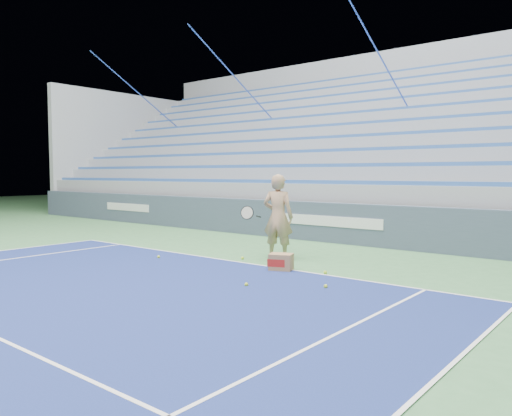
% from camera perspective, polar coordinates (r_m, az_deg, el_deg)
% --- Properties ---
extents(sponsor_barrier, '(30.00, 0.32, 1.10)m').
position_cam_1_polar(sponsor_barrier, '(13.95, 8.65, -1.65)').
color(sponsor_barrier, '#3D4A5D').
rests_on(sponsor_barrier, ground).
extents(bleachers, '(31.00, 9.15, 7.30)m').
position_cam_1_polar(bleachers, '(19.04, 17.47, 5.15)').
color(bleachers, '#96999E').
rests_on(bleachers, ground).
extents(tennis_player, '(1.00, 0.93, 1.89)m').
position_cam_1_polar(tennis_player, '(11.05, 2.51, -1.02)').
color(tennis_player, tan).
rests_on(tennis_player, ground).
extents(ball_box, '(0.53, 0.48, 0.33)m').
position_cam_1_polar(ball_box, '(9.89, 2.89, -6.19)').
color(ball_box, '#946F48').
rests_on(ball_box, ground).
extents(tennis_ball_0, '(0.07, 0.07, 0.07)m').
position_cam_1_polar(tennis_ball_0, '(9.86, 2.07, -6.99)').
color(tennis_ball_0, '#C5E02E').
rests_on(tennis_ball_0, ground).
extents(tennis_ball_1, '(0.07, 0.07, 0.07)m').
position_cam_1_polar(tennis_ball_1, '(11.11, -1.56, -5.74)').
color(tennis_ball_1, '#C5E02E').
rests_on(tennis_ball_1, ground).
extents(tennis_ball_2, '(0.07, 0.07, 0.07)m').
position_cam_1_polar(tennis_ball_2, '(8.53, -1.11, -8.74)').
color(tennis_ball_2, '#C5E02E').
rests_on(tennis_ball_2, ground).
extents(tennis_ball_3, '(0.07, 0.07, 0.07)m').
position_cam_1_polar(tennis_ball_3, '(11.47, -11.07, -5.51)').
color(tennis_ball_3, '#C5E02E').
rests_on(tennis_ball_3, ground).
extents(tennis_ball_4, '(0.07, 0.07, 0.07)m').
position_cam_1_polar(tennis_ball_4, '(9.62, 7.93, -7.30)').
color(tennis_ball_4, '#C5E02E').
rests_on(tennis_ball_4, ground).
extents(tennis_ball_5, '(0.07, 0.07, 0.07)m').
position_cam_1_polar(tennis_ball_5, '(8.47, 7.97, -8.86)').
color(tennis_ball_5, '#C5E02E').
rests_on(tennis_ball_5, ground).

